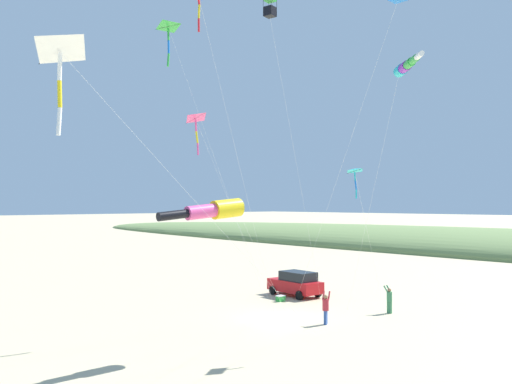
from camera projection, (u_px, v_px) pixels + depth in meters
ground_plane at (281, 318)px, 32.56m from camera, size 600.00×600.00×0.00m
parked_car at (296, 283)px, 40.31m from camera, size 2.32×4.42×1.85m
cooler_box at (281, 298)px, 38.14m from camera, size 0.62×0.42×0.42m
person_adult_flyer at (389, 298)px, 34.01m from camera, size 0.39×0.51×1.74m
person_child_green_jacket at (326, 307)px, 30.88m from camera, size 0.66×0.59×1.87m
kite_windsock_striped_overhead at (213, 210)px, 25.11m from camera, size 12.57×5.15×7.17m
kite_delta_green_low_center at (59, 51)px, 17.99m from camera, size 15.51×2.18×12.57m
kite_windsock_orange_high_right at (406, 66)px, 24.93m from camera, size 8.22×10.14×13.58m
kite_delta_teal_far_right at (168, 27)px, 33.33m from camera, size 9.88×2.08×18.15m
kite_delta_checkered_midright at (355, 172)px, 26.57m from camera, size 7.63×3.43×8.70m
kite_box_black_fish_shape at (270, 5)px, 30.66m from camera, size 9.23×4.11×18.94m
kite_delta_long_streamer_left at (195, 119)px, 29.76m from camera, size 4.99×3.19×11.96m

